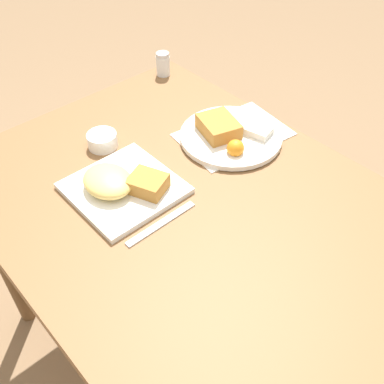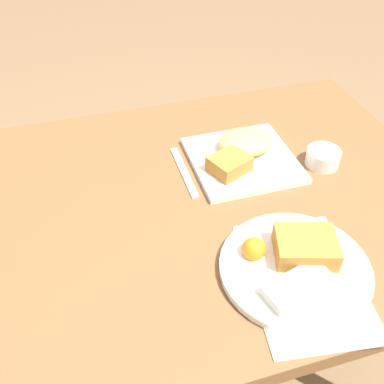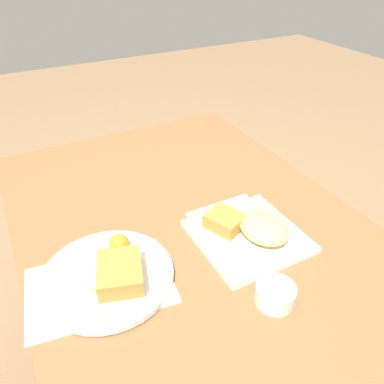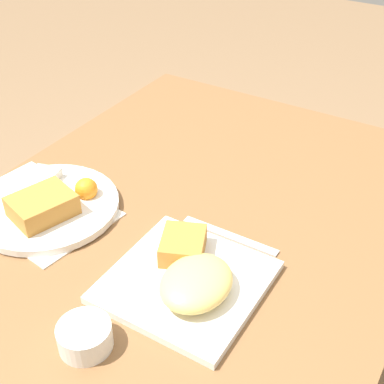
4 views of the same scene
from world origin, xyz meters
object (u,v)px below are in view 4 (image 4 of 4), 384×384
plate_oval_far (47,203)px  sauce_ramekin (85,336)px  plate_square_near (189,277)px  butter_knife (230,236)px

plate_oval_far → sauce_ramekin: 0.33m
plate_square_near → butter_knife: plate_square_near is taller
plate_square_near → sauce_ramekin: (-0.17, 0.07, -0.00)m
plate_oval_far → sauce_ramekin: plate_oval_far is taller
sauce_ramekin → butter_knife: (0.32, -0.06, -0.02)m
butter_knife → plate_oval_far: bearing=19.0°
plate_oval_far → butter_knife: size_ratio=1.47×
plate_square_near → butter_knife: 0.14m
plate_square_near → plate_oval_far: 0.33m
plate_oval_far → sauce_ramekin: size_ratio=3.50×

